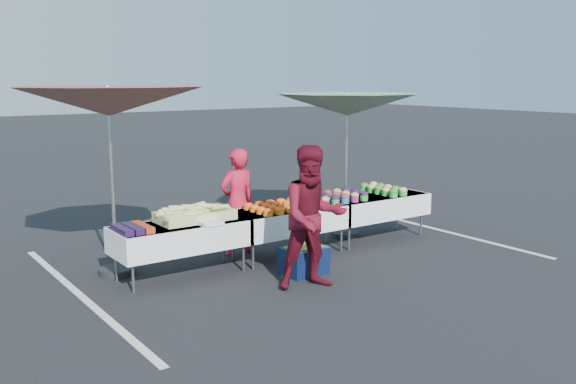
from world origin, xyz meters
TOP-DOWN VIEW (x-y plane):
  - ground at (0.00, 0.00)m, footprint 80.00×80.00m
  - stripe_left at (-3.20, 0.00)m, footprint 0.10×5.00m
  - stripe_right at (3.20, 0.00)m, footprint 0.10×5.00m
  - table_left at (-1.80, 0.00)m, footprint 1.86×0.81m
  - table_center at (0.00, 0.00)m, footprint 1.86×0.81m
  - table_right at (1.80, 0.00)m, footprint 1.86×0.81m
  - berry_punnets at (-2.51, -0.06)m, footprint 0.40×0.54m
  - corn_pile at (-1.56, 0.04)m, footprint 1.16×0.57m
  - plastic_bags at (-1.50, -0.30)m, footprint 0.30×0.25m
  - carrot_bowls at (-0.15, -0.01)m, footprint 0.95×0.69m
  - potato_cups at (0.85, 0.00)m, footprint 1.14×0.58m
  - bean_baskets at (2.06, 0.08)m, footprint 0.36×0.86m
  - vendor at (-0.57, 0.55)m, footprint 0.62×0.42m
  - customer at (-0.59, -1.40)m, footprint 1.07×0.94m
  - umbrella_left at (-2.50, 0.63)m, footprint 2.91×2.91m
  - umbrella_right at (1.49, 0.40)m, footprint 3.19×3.19m
  - storage_bin at (-0.35, -0.88)m, footprint 0.62×0.47m

SIDE VIEW (x-z plane):
  - ground at x=0.00m, z-range 0.00..0.00m
  - stripe_left at x=-3.20m, z-range 0.00..0.00m
  - stripe_right at x=3.20m, z-range 0.00..0.00m
  - storage_bin at x=-0.35m, z-range 0.01..0.40m
  - table_left at x=-1.80m, z-range 0.21..0.96m
  - table_center at x=0.00m, z-range 0.21..0.96m
  - table_right at x=1.80m, z-range 0.21..0.96m
  - plastic_bags at x=-1.50m, z-range 0.75..0.80m
  - berry_punnets at x=-2.51m, z-range 0.75..0.83m
  - carrot_bowls at x=-0.15m, z-range 0.75..0.85m
  - bean_baskets at x=2.06m, z-range 0.75..0.90m
  - vendor at x=-0.57m, z-range 0.00..1.65m
  - potato_cups at x=0.85m, z-range 0.75..0.91m
  - corn_pile at x=-1.56m, z-range 0.71..0.97m
  - customer at x=-0.59m, z-range 0.00..1.87m
  - umbrella_right at x=1.49m, z-range 1.01..3.48m
  - umbrella_left at x=-2.50m, z-range 1.07..3.69m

